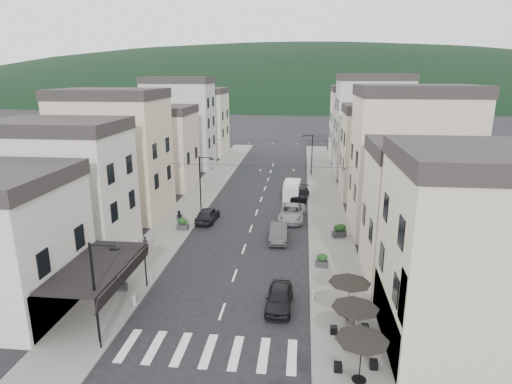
# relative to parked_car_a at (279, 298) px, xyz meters

# --- Properties ---
(ground) EXTENTS (700.00, 700.00, 0.00)m
(ground) POSITION_rel_parked_car_a_xyz_m (-3.54, -6.87, -0.68)
(ground) COLOR black
(ground) RESTS_ON ground
(sidewalk_left) EXTENTS (4.00, 76.00, 0.12)m
(sidewalk_left) POSITION_rel_parked_car_a_xyz_m (-11.04, 25.13, -0.62)
(sidewalk_left) COLOR slate
(sidewalk_left) RESTS_ON ground
(sidewalk_right) EXTENTS (4.00, 76.00, 0.12)m
(sidewalk_right) POSITION_rel_parked_car_a_xyz_m (3.96, 25.13, -0.62)
(sidewalk_right) COLOR slate
(sidewalk_right) RESTS_ON ground
(hill_backdrop) EXTENTS (640.00, 360.00, 70.00)m
(hill_backdrop) POSITION_rel_parked_car_a_xyz_m (-3.54, 293.13, -0.68)
(hill_backdrop) COLOR black
(hill_backdrop) RESTS_ON ground
(bistro_building) EXTENTS (10.00, 8.00, 10.00)m
(bistro_building) POSITION_rel_parked_car_a_xyz_m (10.96, -2.87, 4.32)
(bistro_building) COLOR #B8AE92
(bistro_building) RESTS_ON ground
(boutique_awning) EXTENTS (3.77, 7.50, 3.28)m
(boutique_awning) POSITION_rel_parked_car_a_xyz_m (-10.79, -1.87, 2.43)
(boutique_awning) COLOR black
(boutique_awning) RESTS_ON ground
(buildings_row_left) EXTENTS (10.20, 54.16, 14.00)m
(buildings_row_left) POSITION_rel_parked_car_a_xyz_m (-18.04, 30.89, 5.44)
(buildings_row_left) COLOR beige
(buildings_row_left) RESTS_ON ground
(buildings_row_right) EXTENTS (10.20, 54.16, 14.50)m
(buildings_row_right) POSITION_rel_parked_car_a_xyz_m (10.96, 29.73, 5.64)
(buildings_row_right) COLOR #B8AE92
(buildings_row_right) RESTS_ON ground
(cafe_terrace) EXTENTS (2.50, 8.10, 2.53)m
(cafe_terrace) POSITION_rel_parked_car_a_xyz_m (4.16, -4.07, 1.67)
(cafe_terrace) COLOR black
(cafe_terrace) RESTS_ON ground
(streetlamp_left_near) EXTENTS (1.70, 0.56, 6.00)m
(streetlamp_left_near) POSITION_rel_parked_car_a_xyz_m (-9.37, -4.87, 3.02)
(streetlamp_left_near) COLOR black
(streetlamp_left_near) RESTS_ON ground
(streetlamp_left_far) EXTENTS (1.70, 0.56, 6.00)m
(streetlamp_left_far) POSITION_rel_parked_car_a_xyz_m (-9.37, 19.13, 3.02)
(streetlamp_left_far) COLOR black
(streetlamp_left_far) RESTS_ON ground
(streetlamp_right_far) EXTENTS (1.70, 0.56, 6.00)m
(streetlamp_right_far) POSITION_rel_parked_car_a_xyz_m (2.28, 37.13, 3.02)
(streetlamp_right_far) COLOR black
(streetlamp_right_far) RESTS_ON ground
(bollards) EXTENTS (11.66, 10.26, 0.60)m
(bollards) POSITION_rel_parked_car_a_xyz_m (-3.54, -1.37, -0.26)
(bollards) COLOR gray
(bollards) RESTS_ON ground
(bunting_near) EXTENTS (19.00, 0.28, 0.62)m
(bunting_near) POSITION_rel_parked_car_a_xyz_m (-3.54, 15.13, 4.97)
(bunting_near) COLOR black
(bunting_near) RESTS_ON ground
(bunting_far) EXTENTS (19.00, 0.28, 0.62)m
(bunting_far) POSITION_rel_parked_car_a_xyz_m (-3.54, 31.13, 4.97)
(bunting_far) COLOR black
(bunting_far) RESTS_ON ground
(parked_car_a) EXTENTS (1.73, 4.05, 1.36)m
(parked_car_a) POSITION_rel_parked_car_a_xyz_m (0.00, 0.00, 0.00)
(parked_car_a) COLOR black
(parked_car_a) RESTS_ON ground
(parked_car_b) EXTENTS (1.67, 4.48, 1.46)m
(parked_car_b) POSITION_rel_parked_car_a_xyz_m (-0.74, 11.52, 0.05)
(parked_car_b) COLOR #353537
(parked_car_b) RESTS_ON ground
(parked_car_c) EXTENTS (2.81, 5.58, 1.51)m
(parked_car_c) POSITION_rel_parked_car_a_xyz_m (0.29, 17.21, 0.07)
(parked_car_c) COLOR gray
(parked_car_c) RESTS_ON ground
(parked_car_d) EXTENTS (2.42, 4.77, 1.33)m
(parked_car_d) POSITION_rel_parked_car_a_xyz_m (1.06, 24.68, -0.02)
(parked_car_d) COLOR black
(parked_car_d) RESTS_ON ground
(parked_car_e) EXTENTS (1.98, 4.44, 1.48)m
(parked_car_e) POSITION_rel_parked_car_a_xyz_m (-8.14, 15.74, 0.06)
(parked_car_e) COLOR black
(parked_car_e) RESTS_ON ground
(delivery_van) EXTENTS (2.05, 4.63, 2.17)m
(delivery_van) POSITION_rel_parked_car_a_xyz_m (0.07, 25.23, 0.38)
(delivery_van) COLOR silver
(delivery_van) RESTS_ON ground
(pedestrian_a) EXTENTS (0.59, 0.40, 1.57)m
(pedestrian_a) POSITION_rel_parked_car_a_xyz_m (-11.32, 6.82, 0.22)
(pedestrian_a) COLOR black
(pedestrian_a) RESTS_ON sidewalk_left
(pedestrian_b) EXTENTS (0.87, 0.72, 1.62)m
(pedestrian_b) POSITION_rel_parked_car_a_xyz_m (-10.41, 13.61, 0.25)
(pedestrian_b) COLOR black
(pedestrian_b) RESTS_ON sidewalk_left
(planter_la) EXTENTS (1.04, 0.74, 1.05)m
(planter_la) POSITION_rel_parked_car_a_xyz_m (-10.91, 0.81, -0.05)
(planter_la) COLOR #323235
(planter_la) RESTS_ON sidewalk_left
(planter_lb) EXTENTS (1.09, 0.65, 1.18)m
(planter_lb) POSITION_rel_parked_car_a_xyz_m (-9.91, 12.87, 0.01)
(planter_lb) COLOR #333336
(planter_lb) RESTS_ON sidewalk_left
(planter_ra) EXTENTS (1.03, 0.66, 1.08)m
(planter_ra) POSITION_rel_parked_car_a_xyz_m (2.92, 6.12, -0.04)
(planter_ra) COLOR #2D2D30
(planter_ra) RESTS_ON sidewalk_right
(planter_rb) EXTENTS (1.22, 0.93, 1.21)m
(planter_rb) POSITION_rel_parked_car_a_xyz_m (4.64, 12.54, 0.02)
(planter_rb) COLOR #313033
(planter_rb) RESTS_ON sidewalk_right
(planter_rc) EXTENTS (1.04, 0.66, 1.10)m
(planter_rc) POSITION_rel_parked_car_a_xyz_m (4.92, 12.98, -0.03)
(planter_rc) COLOR #333336
(planter_rc) RESTS_ON sidewalk_right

